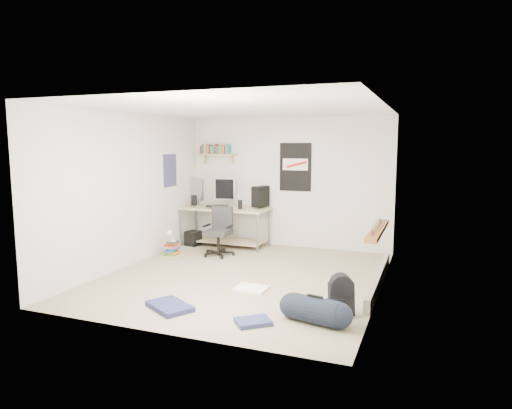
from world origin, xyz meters
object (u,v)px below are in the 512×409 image
(desk, at_px, (225,227))
(backpack, at_px, (341,299))
(book_stack, at_px, (172,247))
(duffel_bag, at_px, (315,311))
(office_chair, at_px, (218,229))

(desk, xyz_separation_m, backpack, (2.83, -2.88, -0.16))
(desk, relative_size, book_stack, 4.20)
(desk, bearing_deg, duffel_bag, -70.28)
(desk, distance_m, backpack, 4.04)
(office_chair, bearing_deg, duffel_bag, -48.24)
(backpack, distance_m, book_stack, 3.81)
(backpack, distance_m, duffel_bag, 0.42)
(desk, distance_m, office_chair, 0.83)
(office_chair, xyz_separation_m, book_stack, (-0.77, -0.31, -0.34))
(duffel_bag, height_order, book_stack, duffel_bag)
(duffel_bag, bearing_deg, desk, 141.24)
(office_chair, relative_size, book_stack, 2.12)
(desk, distance_m, book_stack, 1.23)
(desk, height_order, book_stack, desk)
(office_chair, height_order, backpack, office_chair)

